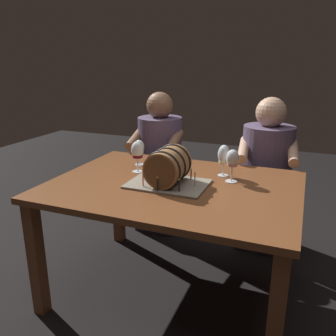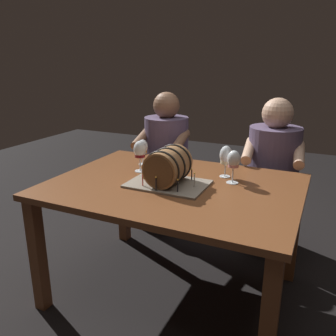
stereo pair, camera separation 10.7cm
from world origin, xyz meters
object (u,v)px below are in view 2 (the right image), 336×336
Objects in this scene: barrel_cake at (168,168)px; wine_glass_amber at (143,148)px; person_seated_right at (271,181)px; wine_glass_white at (226,157)px; wine_glass_red at (140,151)px; dining_table at (174,199)px; person_seated_left at (166,167)px; wine_glass_rose at (234,161)px.

barrel_cake reaches higher than wine_glass_amber.
wine_glass_white is at bearing -109.73° from person_seated_right.
dining_table is at bearing -22.37° from wine_glass_red.
wine_glass_white is at bearing 46.78° from dining_table.
wine_glass_red is 0.76m from person_seated_left.
wine_glass_red reaches higher than wine_glass_white.
dining_table is at bearing -118.17° from person_seated_right.
dining_table is 0.20m from barrel_cake.
person_seated_left is 1.01× the size of person_seated_right.
person_seated_left reaches higher than wine_glass_rose.
wine_glass_amber is 0.99m from person_seated_right.
wine_glass_rose is 1.12× the size of wine_glass_amber.
wine_glass_white is 0.66m from person_seated_right.
person_seated_right is (0.20, 0.56, -0.30)m from wine_glass_white.
dining_table is 0.48m from wine_glass_amber.
wine_glass_amber is at bearing 170.71° from wine_glass_rose.
person_seated_left reaches higher than wine_glass_white.
wine_glass_amber is 0.62m from person_seated_left.
wine_glass_white is at bearing 128.20° from wine_glass_rose.
wine_glass_rose is 0.73m from person_seated_right.
wine_glass_white and wine_glass_rose have the same top height.
person_seated_right reaches higher than wine_glass_white.
person_seated_left reaches higher than barrel_cake.
dining_table is at bearing -152.78° from wine_glass_rose.
person_seated_left reaches higher than person_seated_right.
person_seated_left is (-0.73, 0.64, -0.31)m from wine_glass_rose.
wine_glass_rose reaches higher than dining_table.
wine_glass_red reaches higher than dining_table.
barrel_cake reaches higher than dining_table.
wine_glass_amber is at bearing 112.52° from wine_glass_red.
dining_table is 1.21× the size of person_seated_left.
person_seated_right reaches higher than wine_glass_rose.
person_seated_left reaches higher than wine_glass_red.
dining_table is 0.91m from person_seated_left.
person_seated_right reaches higher than barrel_cake.
dining_table is at bearing -133.22° from wine_glass_white.
person_seated_right is at bearing 34.89° from wine_glass_amber.
wine_glass_white is (0.52, 0.12, -0.01)m from wine_glass_red.
barrel_cake is 0.96m from person_seated_left.
wine_glass_amber is (-0.57, 0.02, -0.01)m from wine_glass_white.
wine_glass_red reaches higher than wine_glass_rose.
wine_glass_red is 1.03× the size of wine_glass_white.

